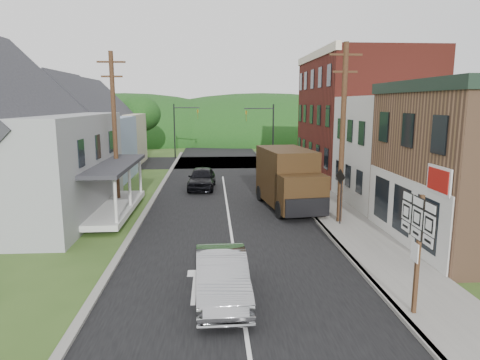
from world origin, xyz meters
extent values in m
plane|color=#2D4719|center=(0.00, 0.00, 0.00)|extent=(120.00, 120.00, 0.00)
cube|color=black|center=(0.00, 10.00, 0.00)|extent=(9.00, 90.00, 0.02)
cube|color=black|center=(0.00, 27.00, 0.00)|extent=(60.00, 9.00, 0.02)
cube|color=slate|center=(5.90, 8.00, 0.07)|extent=(2.80, 55.00, 0.15)
cube|color=slate|center=(4.55, 8.00, 0.07)|extent=(0.20, 55.00, 0.15)
cube|color=slate|center=(-4.65, 8.00, 0.06)|extent=(0.30, 55.00, 0.12)
cube|color=silver|center=(11.30, 7.50, 3.25)|extent=(8.00, 7.00, 6.50)
cube|color=#5E1E16|center=(11.30, 17.00, 5.00)|extent=(8.00, 12.00, 10.00)
cube|color=#95979A|center=(-12.00, 6.00, 2.75)|extent=(10.00, 12.00, 5.50)
cube|color=#94A6CA|center=(-11.00, 17.00, 2.50)|extent=(7.00, 8.00, 5.00)
cube|color=#B7B28E|center=(-11.50, 26.00, 2.50)|extent=(7.00, 8.00, 5.00)
cylinder|color=#472D19|center=(5.60, 3.50, 4.50)|extent=(0.26, 0.26, 9.00)
cube|color=#472D19|center=(5.60, 3.50, 8.40)|extent=(1.60, 0.10, 0.10)
cube|color=#472D19|center=(5.60, 3.50, 7.60)|extent=(1.20, 0.10, 0.10)
cylinder|color=#472D19|center=(-6.50, 8.00, 4.50)|extent=(0.26, 0.26, 9.00)
cube|color=#472D19|center=(-6.50, 8.00, 8.40)|extent=(1.60, 0.10, 0.10)
cube|color=#472D19|center=(-6.50, 8.00, 7.60)|extent=(1.20, 0.10, 0.10)
cylinder|color=black|center=(5.00, 23.50, 3.00)|extent=(0.14, 0.14, 6.00)
cylinder|color=black|center=(3.60, 23.50, 5.60)|extent=(2.80, 0.10, 0.10)
imported|color=olive|center=(2.40, 23.50, 4.90)|extent=(0.16, 0.20, 1.00)
cylinder|color=black|center=(-5.00, 30.50, 3.00)|extent=(0.14, 0.14, 6.00)
cylinder|color=black|center=(-3.60, 30.50, 5.60)|extent=(2.80, 0.10, 0.10)
imported|color=olive|center=(-2.40, 30.50, 4.90)|extent=(0.16, 0.20, 1.00)
cylinder|color=#382616|center=(-9.00, 32.00, 1.96)|extent=(0.36, 0.36, 3.92)
ellipsoid|color=#0F3411|center=(-9.00, 32.00, 4.90)|extent=(4.80, 4.80, 4.08)
ellipsoid|color=#0F3411|center=(0.00, 55.00, 0.00)|extent=(90.00, 30.00, 16.00)
imported|color=#9E9EA2|center=(-0.60, -4.69, 0.75)|extent=(1.73, 4.59, 1.50)
imported|color=black|center=(-1.62, 13.01, 0.77)|extent=(2.09, 4.64, 1.55)
cube|color=#301E0D|center=(3.50, 7.46, 1.90)|extent=(3.10, 5.05, 3.14)
cube|color=#301E0D|center=(3.87, 4.67, 1.35)|extent=(2.70, 2.05, 2.06)
cube|color=black|center=(3.84, 4.88, 2.22)|extent=(2.43, 1.59, 0.05)
cube|color=black|center=(4.00, 3.76, 0.81)|extent=(2.38, 0.48, 0.97)
cylinder|color=black|center=(2.73, 4.63, 0.49)|extent=(0.43, 1.01, 0.97)
cylinder|color=black|center=(4.99, 4.93, 0.49)|extent=(0.43, 1.01, 0.97)
cylinder|color=black|center=(2.16, 8.92, 0.49)|extent=(0.43, 1.01, 0.97)
cylinder|color=black|center=(4.41, 9.22, 0.49)|extent=(0.43, 1.01, 0.97)
cube|color=#472D19|center=(4.91, -6.21, 1.89)|extent=(0.11, 0.11, 3.48)
cube|color=black|center=(4.85, -6.21, 2.98)|extent=(0.08, 1.99, 0.08)
cube|color=white|center=(4.79, -6.91, 3.43)|extent=(0.03, 0.55, 0.22)
cube|color=white|center=(4.79, -6.91, 2.98)|extent=(0.03, 0.60, 0.55)
cube|color=white|center=(4.79, -6.91, 2.54)|extent=(0.03, 0.55, 0.28)
cube|color=white|center=(4.81, -6.21, 3.43)|extent=(0.03, 0.55, 0.22)
cube|color=white|center=(4.81, -6.21, 2.98)|extent=(0.03, 0.60, 0.55)
cube|color=white|center=(4.81, -6.21, 2.54)|extent=(0.03, 0.55, 0.28)
cube|color=white|center=(4.83, -5.52, 3.43)|extent=(0.03, 0.55, 0.22)
cube|color=white|center=(4.83, -5.52, 2.98)|extent=(0.03, 0.60, 0.55)
cube|color=white|center=(4.83, -5.52, 2.54)|extent=(0.03, 0.55, 0.28)
cube|color=white|center=(4.81, -6.21, 1.99)|extent=(0.03, 0.45, 0.55)
cylinder|color=black|center=(5.50, 3.00, 1.46)|extent=(0.08, 0.08, 2.62)
cube|color=black|center=(5.43, 3.00, 2.55)|extent=(0.28, 0.73, 0.77)
cube|color=#DADD0B|center=(5.44, 3.00, 2.55)|extent=(0.26, 0.66, 0.69)
camera|label=1|loc=(-0.85, -17.34, 6.12)|focal=32.00mm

